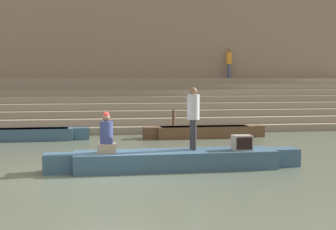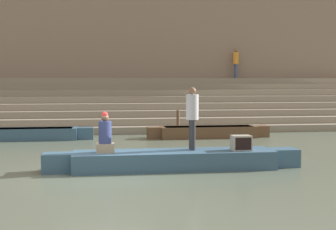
{
  "view_description": "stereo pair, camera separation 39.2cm",
  "coord_description": "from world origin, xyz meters",
  "px_view_note": "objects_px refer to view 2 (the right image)",
  "views": [
    {
      "loc": [
        -0.48,
        -11.89,
        2.37
      ],
      "look_at": [
        1.89,
        1.74,
        1.4
      ],
      "focal_mm": 50.0,
      "sensor_mm": 36.0,
      "label": 1
    },
    {
      "loc": [
        -0.1,
        -11.95,
        2.37
      ],
      "look_at": [
        1.89,
        1.74,
        1.4
      ],
      "focal_mm": 50.0,
      "sensor_mm": 36.0,
      "label": 2
    }
  ],
  "objects_px": {
    "mooring_post": "(178,123)",
    "tv_set": "(241,143)",
    "person_standing": "(192,114)",
    "moored_boat_shore": "(18,134)",
    "rowboat_main": "(174,159)",
    "person_on_steps": "(236,61)",
    "moored_boat_distant": "(208,132)",
    "person_rowing": "(105,136)"
  },
  "relations": [
    {
      "from": "mooring_post",
      "to": "tv_set",
      "type": "bearing_deg",
      "value": -86.79
    },
    {
      "from": "moored_boat_distant",
      "to": "mooring_post",
      "type": "bearing_deg",
      "value": 144.11
    },
    {
      "from": "rowboat_main",
      "to": "moored_boat_distant",
      "type": "xyz_separation_m",
      "value": [
        2.59,
        6.97,
        -0.01
      ]
    },
    {
      "from": "person_standing",
      "to": "tv_set",
      "type": "xyz_separation_m",
      "value": [
        1.32,
        -0.29,
        -0.8
      ]
    },
    {
      "from": "person_on_steps",
      "to": "tv_set",
      "type": "bearing_deg",
      "value": -69.3
    },
    {
      "from": "rowboat_main",
      "to": "moored_boat_shore",
      "type": "height_order",
      "value": "rowboat_main"
    },
    {
      "from": "rowboat_main",
      "to": "person_standing",
      "type": "bearing_deg",
      "value": 14.15
    },
    {
      "from": "person_standing",
      "to": "person_rowing",
      "type": "bearing_deg",
      "value": 173.89
    },
    {
      "from": "person_rowing",
      "to": "moored_boat_distant",
      "type": "distance_m",
      "value": 8.34
    },
    {
      "from": "person_standing",
      "to": "mooring_post",
      "type": "relative_size",
      "value": 1.51
    },
    {
      "from": "person_rowing",
      "to": "person_standing",
      "type": "bearing_deg",
      "value": 4.56
    },
    {
      "from": "person_rowing",
      "to": "mooring_post",
      "type": "height_order",
      "value": "person_rowing"
    },
    {
      "from": "person_standing",
      "to": "person_on_steps",
      "type": "relative_size",
      "value": 1.02
    },
    {
      "from": "person_standing",
      "to": "moored_boat_distant",
      "type": "xyz_separation_m",
      "value": [
        2.07,
        6.83,
        -1.24
      ]
    },
    {
      "from": "person_standing",
      "to": "tv_set",
      "type": "height_order",
      "value": "person_standing"
    },
    {
      "from": "rowboat_main",
      "to": "moored_boat_shore",
      "type": "xyz_separation_m",
      "value": [
        -5.36,
        7.25,
        -0.01
      ]
    },
    {
      "from": "person_rowing",
      "to": "person_on_steps",
      "type": "distance_m",
      "value": 16.29
    },
    {
      "from": "person_rowing",
      "to": "person_on_steps",
      "type": "relative_size",
      "value": 0.64
    },
    {
      "from": "moored_boat_shore",
      "to": "mooring_post",
      "type": "relative_size",
      "value": 5.34
    },
    {
      "from": "rowboat_main",
      "to": "mooring_post",
      "type": "xyz_separation_m",
      "value": [
        1.4,
        7.75,
        0.31
      ]
    },
    {
      "from": "rowboat_main",
      "to": "person_rowing",
      "type": "height_order",
      "value": "person_rowing"
    },
    {
      "from": "person_standing",
      "to": "moored_boat_shore",
      "type": "distance_m",
      "value": 9.31
    },
    {
      "from": "tv_set",
      "to": "person_on_steps",
      "type": "xyz_separation_m",
      "value": [
        4.03,
        14.2,
        2.89
      ]
    },
    {
      "from": "tv_set",
      "to": "moored_boat_shore",
      "type": "distance_m",
      "value": 10.34
    },
    {
      "from": "person_on_steps",
      "to": "person_rowing",
      "type": "bearing_deg",
      "value": -82.25
    },
    {
      "from": "person_rowing",
      "to": "moored_boat_shore",
      "type": "distance_m",
      "value": 8.11
    },
    {
      "from": "tv_set",
      "to": "moored_boat_distant",
      "type": "bearing_deg",
      "value": 76.81
    },
    {
      "from": "person_rowing",
      "to": "mooring_post",
      "type": "bearing_deg",
      "value": 67.58
    },
    {
      "from": "person_standing",
      "to": "moored_boat_shore",
      "type": "height_order",
      "value": "person_standing"
    },
    {
      "from": "moored_boat_shore",
      "to": "mooring_post",
      "type": "distance_m",
      "value": 6.78
    },
    {
      "from": "moored_boat_shore",
      "to": "person_on_steps",
      "type": "relative_size",
      "value": 3.62
    },
    {
      "from": "rowboat_main",
      "to": "mooring_post",
      "type": "bearing_deg",
      "value": 78.9
    },
    {
      "from": "person_standing",
      "to": "moored_boat_shore",
      "type": "relative_size",
      "value": 0.28
    },
    {
      "from": "moored_boat_shore",
      "to": "rowboat_main",
      "type": "bearing_deg",
      "value": -50.63
    },
    {
      "from": "tv_set",
      "to": "mooring_post",
      "type": "distance_m",
      "value": 7.92
    },
    {
      "from": "moored_boat_distant",
      "to": "rowboat_main",
      "type": "bearing_deg",
      "value": -113.15
    },
    {
      "from": "rowboat_main",
      "to": "person_rowing",
      "type": "distance_m",
      "value": 1.99
    },
    {
      "from": "person_standing",
      "to": "person_rowing",
      "type": "relative_size",
      "value": 1.59
    },
    {
      "from": "rowboat_main",
      "to": "person_standing",
      "type": "distance_m",
      "value": 1.35
    },
    {
      "from": "rowboat_main",
      "to": "person_standing",
      "type": "xyz_separation_m",
      "value": [
        0.53,
        0.14,
        1.24
      ]
    },
    {
      "from": "person_standing",
      "to": "moored_boat_shore",
      "type": "xyz_separation_m",
      "value": [
        -5.88,
        7.11,
        -1.24
      ]
    },
    {
      "from": "person_rowing",
      "to": "mooring_post",
      "type": "relative_size",
      "value": 0.95
    }
  ]
}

